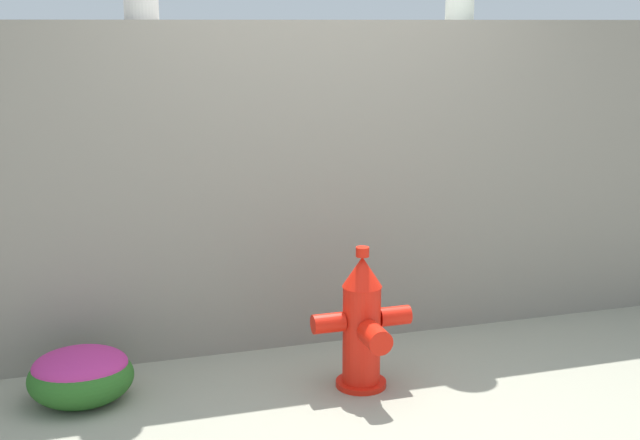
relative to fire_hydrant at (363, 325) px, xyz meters
The scene contains 4 objects.
ground_plane 0.38m from the fire_hydrant, 103.07° to the right, with size 24.00×24.00×0.00m, color gray.
stone_wall 1.05m from the fire_hydrant, 92.45° to the left, with size 6.44×0.37×1.90m, color gray.
fire_hydrant is the anchor object (origin of this frame).
flower_bush_left 1.46m from the fire_hydrant, 169.60° to the left, with size 0.53×0.48×0.29m.
Camera 1 is at (-1.44, -3.79, 1.89)m, focal length 47.94 mm.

